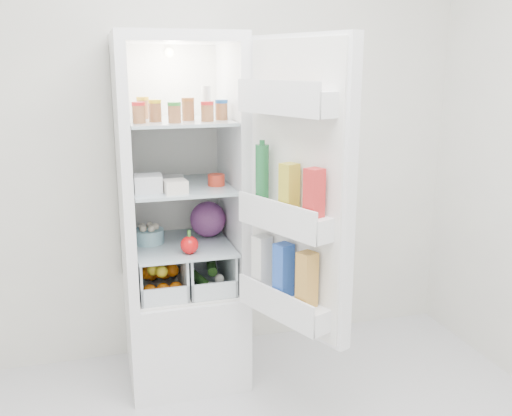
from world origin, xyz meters
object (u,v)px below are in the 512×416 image
object	(u,v)px
mushroom_bowl	(149,236)
fridge_door	(295,197)
red_cabbage	(208,219)
refrigerator	(181,255)

from	to	relation	value
mushroom_bowl	fridge_door	world-z (taller)	fridge_door
red_cabbage	fridge_door	distance (m)	0.73
red_cabbage	fridge_door	xyz separation A→B (m)	(0.26, -0.64, 0.25)
red_cabbage	mushroom_bowl	bearing A→B (deg)	-174.85
refrigerator	red_cabbage	distance (m)	0.24
refrigerator	mushroom_bowl	bearing A→B (deg)	-177.98
refrigerator	fridge_door	xyz separation A→B (m)	(0.42, -0.61, 0.43)
red_cabbage	mushroom_bowl	size ratio (longest dim) A/B	1.23
red_cabbage	fridge_door	world-z (taller)	fridge_door
mushroom_bowl	fridge_door	bearing A→B (deg)	-46.33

